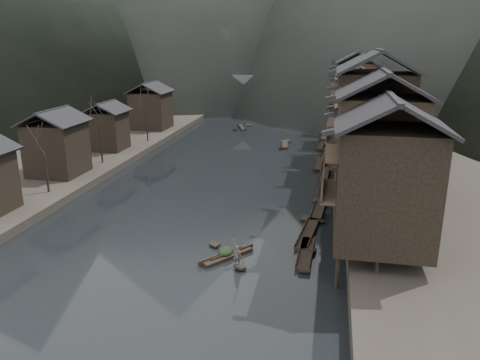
# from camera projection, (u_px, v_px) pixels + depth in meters

# --- Properties ---
(water) EXTENTS (300.00, 300.00, 0.00)m
(water) POSITION_uv_depth(u_px,v_px,m) (192.00, 221.00, 46.81)
(water) COLOR black
(water) RESTS_ON ground
(right_bank) EXTENTS (40.00, 200.00, 1.80)m
(right_bank) POSITION_uv_depth(u_px,v_px,m) (464.00, 142.00, 77.65)
(right_bank) COLOR #2D2823
(right_bank) RESTS_ON ground
(left_bank) EXTENTS (40.00, 200.00, 1.20)m
(left_bank) POSITION_uv_depth(u_px,v_px,m) (78.00, 129.00, 90.60)
(left_bank) COLOR #2D2823
(left_bank) RESTS_ON ground
(stilt_houses) EXTENTS (9.00, 67.60, 16.77)m
(stilt_houses) POSITION_uv_depth(u_px,v_px,m) (365.00, 107.00, 58.84)
(stilt_houses) COLOR black
(stilt_houses) RESTS_ON ground
(left_houses) EXTENTS (8.10, 53.20, 8.73)m
(left_houses) POSITION_uv_depth(u_px,v_px,m) (95.00, 124.00, 67.79)
(left_houses) COLOR black
(left_houses) RESTS_ON left_bank
(bare_trees) EXTENTS (3.96, 44.26, 7.92)m
(bare_trees) POSITION_uv_depth(u_px,v_px,m) (94.00, 125.00, 60.44)
(bare_trees) COLOR black
(bare_trees) RESTS_ON left_bank
(moored_sampans) EXTENTS (2.94, 65.03, 0.47)m
(moored_sampans) POSITION_uv_depth(u_px,v_px,m) (321.00, 165.00, 66.57)
(moored_sampans) COLOR black
(moored_sampans) RESTS_ON water
(midriver_boats) EXTENTS (12.88, 39.78, 0.45)m
(midriver_boats) POSITION_uv_depth(u_px,v_px,m) (266.00, 126.00, 95.73)
(midriver_boats) COLOR black
(midriver_boats) RESTS_ON water
(stone_bridge) EXTENTS (40.00, 6.00, 9.00)m
(stone_bridge) POSITION_uv_depth(u_px,v_px,m) (277.00, 91.00, 112.87)
(stone_bridge) COLOR #4C4C4F
(stone_bridge) RESTS_ON ground
(hero_sampan) EXTENTS (4.08, 4.81, 0.44)m
(hero_sampan) POSITION_uv_depth(u_px,v_px,m) (227.00, 255.00, 39.04)
(hero_sampan) COLOR black
(hero_sampan) RESTS_ON water
(cargo_heap) EXTENTS (1.19, 1.56, 0.72)m
(cargo_heap) POSITION_uv_depth(u_px,v_px,m) (225.00, 248.00, 39.08)
(cargo_heap) COLOR black
(cargo_heap) RESTS_ON hero_sampan
(boatman) EXTENTS (0.63, 0.43, 1.69)m
(boatman) POSITION_uv_depth(u_px,v_px,m) (237.00, 253.00, 37.11)
(boatman) COLOR #4D4D4F
(boatman) RESTS_ON hero_sampan
(bamboo_pole) EXTENTS (0.63, 2.11, 3.19)m
(bamboo_pole) POSITION_uv_depth(u_px,v_px,m) (239.00, 224.00, 36.36)
(bamboo_pole) COLOR #8C7A51
(bamboo_pole) RESTS_ON boatman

